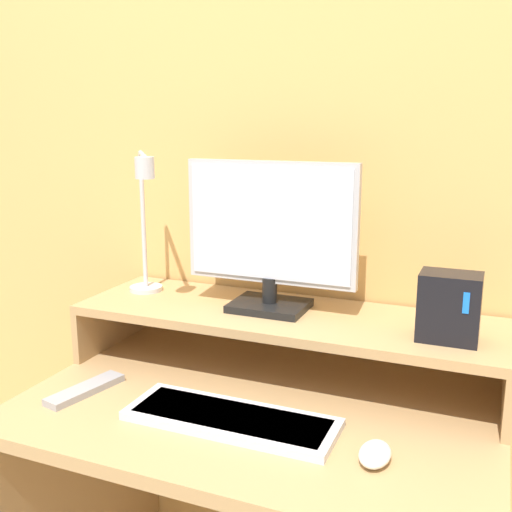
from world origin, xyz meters
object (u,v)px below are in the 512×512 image
Objects in this scene: mouse at (375,454)px; remote_control at (85,390)px; desk_lamp at (145,221)px; keyboard at (231,419)px; monitor at (270,234)px; router_dock at (449,307)px.

mouse is 0.67m from remote_control.
desk_lamp is 1.89× the size of remote_control.
monitor is at bearing 95.77° from keyboard.
router_dock reaches higher than keyboard.
keyboard is 2.20× the size of remote_control.
mouse is at bearing -5.68° from keyboard.
router_dock is at bearing 17.56° from remote_control.
mouse is at bearing -23.45° from desk_lamp.
remote_control is at bearing -92.57° from desk_lamp.
keyboard is 0.37m from remote_control.
monitor is 0.44m from router_dock.
mouse reaches higher than keyboard.
keyboard is 4.81× the size of mouse.
monitor is 0.56m from remote_control.
keyboard is at bearing -84.23° from monitor.
remote_control is (-0.01, -0.25, -0.35)m from desk_lamp.
monitor reaches higher than keyboard.
remote_control is at bearing 177.40° from mouse.
router_dock is 0.51m from keyboard.
router_dock is 0.72× the size of remote_control.
router_dock is 0.35m from mouse.
monitor is at bearing 41.14° from remote_control.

